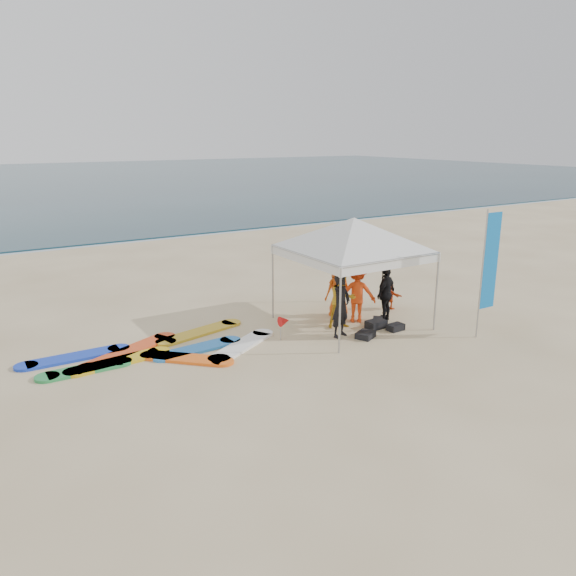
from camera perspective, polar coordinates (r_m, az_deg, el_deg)
The scene contains 14 objects.
ground at distance 13.65m, azimuth 6.55°, elevation -7.22°, with size 120.00×120.00×0.00m, color beige.
ocean at distance 70.49m, azimuth -25.43°, elevation 9.72°, with size 160.00×84.00×0.08m, color #0C2633.
shoreline_foam at distance 29.60m, azimuth -15.68°, elevation 4.66°, with size 160.00×1.20×0.01m, color silver.
person_black_a at distance 14.84m, azimuth 5.42°, elevation -1.80°, with size 0.62×0.41×1.71m, color black.
person_yellow at distance 15.54m, azimuth 5.52°, elevation -1.23°, with size 0.77×0.60×1.59m, color gold.
person_orange_a at distance 16.09m, azimuth 7.01°, elevation -0.51°, with size 1.10×0.63×1.70m, color #F34515.
person_black_b at distance 16.32m, azimuth 9.90°, elevation -0.55°, with size 0.95×0.39×1.62m, color black.
person_orange_b at distance 16.52m, azimuth 5.11°, elevation -0.22°, with size 0.78×0.51×1.59m, color #CB4E12.
person_seated at distance 17.56m, azimuth 10.31°, elevation -0.77°, with size 0.76×0.24×0.82m, color #CC3E12.
canopy_tent at distance 15.43m, azimuth 6.72°, elevation 7.08°, with size 4.59×4.59×3.46m.
feather_flag at distance 15.45m, azimuth 19.78°, elevation 2.43°, with size 0.57×0.04×3.40m.
marker_pennant at distance 14.70m, azimuth -0.35°, elevation -3.38°, with size 0.28×0.28×0.64m.
gear_pile at distance 15.64m, azimuth 9.09°, elevation -3.94°, with size 1.63×1.17×0.22m.
surfboard_spread at distance 14.29m, azimuth -13.24°, elevation -6.34°, with size 5.89×2.90×0.07m.
Camera 1 is at (-7.86, -9.86, 5.23)m, focal length 35.00 mm.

